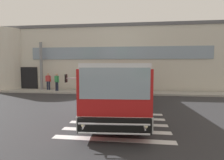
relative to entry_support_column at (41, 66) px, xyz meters
The scene contains 9 objects.
ground_plane 8.96m from the entry_support_column, 38.91° to the right, with size 80.00×90.00×0.02m, color #2B2B2D.
bay_paint_stripes 13.19m from the entry_support_column, 47.85° to the right, with size 4.40×3.96×0.01m.
terminal_building 8.70m from the entry_support_column, 46.22° to the left, with size 25.52×13.80×6.68m.
boarding_curb 7.15m from the entry_support_column, ahead, with size 27.72×2.00×0.15m, color #9E9B93.
entry_support_column is the anchor object (origin of this frame).
bus_main_foreground 10.29m from the entry_support_column, 35.15° to the right, with size 3.44×12.32×2.70m.
passenger_near_column 1.66m from the entry_support_column, 14.90° to the right, with size 0.59×0.24×1.68m.
passenger_by_doorway 2.56m from the entry_support_column, 22.35° to the right, with size 0.54×0.36×1.68m.
safety_bollard_yellow 7.41m from the entry_support_column, 14.65° to the right, with size 0.18×0.18×0.90m, color yellow.
Camera 1 is at (2.80, -12.35, 2.64)m, focal length 29.91 mm.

